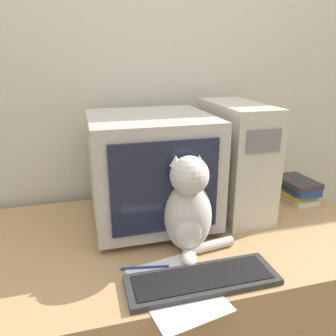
{
  "coord_description": "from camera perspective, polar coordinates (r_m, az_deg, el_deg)",
  "views": [
    {
      "loc": [
        -0.31,
        -0.66,
        1.36
      ],
      "look_at": [
        -0.02,
        0.4,
        0.99
      ],
      "focal_mm": 35.0,
      "sensor_mm": 36.0,
      "label": 1
    }
  ],
  "objects": [
    {
      "name": "crt_monitor",
      "position": [
        1.28,
        -2.98,
        -0.07
      ],
      "size": [
        0.46,
        0.45,
        0.43
      ],
      "color": "#BCB7AD",
      "rests_on": "desk"
    },
    {
      "name": "pen",
      "position": [
        1.08,
        -4.04,
        -16.91
      ],
      "size": [
        0.15,
        0.04,
        0.01
      ],
      "color": "navy",
      "rests_on": "desk"
    },
    {
      "name": "book_stack",
      "position": [
        1.65,
        21.51,
        -3.4
      ],
      "size": [
        0.15,
        0.21,
        0.1
      ],
      "color": "beige",
      "rests_on": "desk"
    },
    {
      "name": "keyboard",
      "position": [
        1.03,
        5.81,
        -18.82
      ],
      "size": [
        0.46,
        0.15,
        0.02
      ],
      "color": "#2D2D2D",
      "rests_on": "desk"
    },
    {
      "name": "desk",
      "position": [
        1.49,
        0.94,
        -23.32
      ],
      "size": [
        1.54,
        0.8,
        0.73
      ],
      "color": "tan",
      "rests_on": "ground_plane"
    },
    {
      "name": "wall_back",
      "position": [
        1.56,
        -3.77,
        14.65
      ],
      "size": [
        7.0,
        0.05,
        2.5
      ],
      "color": "beige",
      "rests_on": "ground_plane"
    },
    {
      "name": "computer_tower",
      "position": [
        1.41,
        11.49,
        1.66
      ],
      "size": [
        0.19,
        0.43,
        0.46
      ],
      "color": "beige",
      "rests_on": "desk"
    },
    {
      "name": "paper_sheet",
      "position": [
        1.01,
        1.37,
        -20.27
      ],
      "size": [
        0.26,
        0.33,
        0.0
      ],
      "color": "white",
      "rests_on": "desk"
    },
    {
      "name": "cat",
      "position": [
        1.1,
        3.64,
        -7.2
      ],
      "size": [
        0.26,
        0.22,
        0.35
      ],
      "rotation": [
        0.0,
        0.0,
        -0.26
      ],
      "color": "silver",
      "rests_on": "desk"
    }
  ]
}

